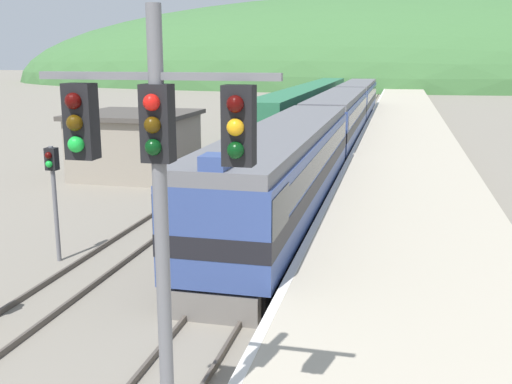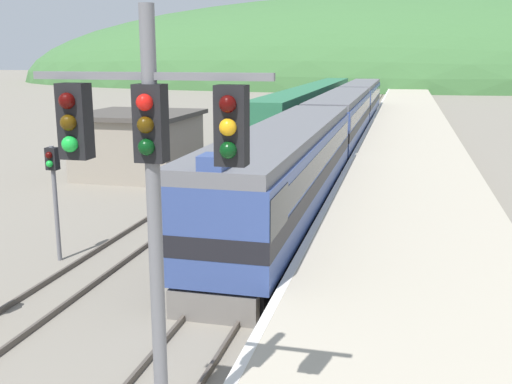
{
  "view_description": "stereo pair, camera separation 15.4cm",
  "coord_description": "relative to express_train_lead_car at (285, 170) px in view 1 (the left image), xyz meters",
  "views": [
    {
      "loc": [
        4.27,
        -2.4,
        6.56
      ],
      "look_at": [
        -0.06,
        15.82,
        2.29
      ],
      "focal_mm": 42.0,
      "sensor_mm": 36.0,
      "label": 1
    },
    {
      "loc": [
        4.42,
        -2.36,
        6.56
      ],
      "look_at": [
        -0.06,
        15.82,
        2.29
      ],
      "focal_mm": 42.0,
      "sensor_mm": 36.0,
      "label": 2
    }
  ],
  "objects": [
    {
      "name": "track_siding",
      "position": [
        -4.8,
        49.43,
        -2.04
      ],
      "size": [
        1.52,
        180.0,
        0.16
      ],
      "color": "#4C443D",
      "rests_on": "ground"
    },
    {
      "name": "station_shed",
      "position": [
        -9.83,
        7.58,
        -0.33
      ],
      "size": [
        6.13,
        6.28,
        3.53
      ],
      "color": "gray",
      "rests_on": "ground"
    },
    {
      "name": "signal_mast_main",
      "position": [
        1.21,
        -15.69,
        2.81
      ],
      "size": [
        3.3,
        0.42,
        7.2
      ],
      "color": "slate",
      "rests_on": "ground"
    },
    {
      "name": "track_main",
      "position": [
        0.0,
        49.43,
        -2.04
      ],
      "size": [
        1.52,
        180.0,
        0.16
      ],
      "color": "#4C443D",
      "rests_on": "ground"
    },
    {
      "name": "siding_train",
      "position": [
        -4.8,
        39.03,
        -0.29
      ],
      "size": [
        2.9,
        46.34,
        3.53
      ],
      "color": "black",
      "rests_on": "ground"
    },
    {
      "name": "signal_post_siding",
      "position": [
        -6.31,
        -6.36,
        0.61
      ],
      "size": [
        0.36,
        0.42,
        3.79
      ],
      "color": "slate",
      "rests_on": "ground"
    },
    {
      "name": "platform",
      "position": [
        4.91,
        29.43,
        -1.65
      ],
      "size": [
        6.65,
        140.0,
        0.94
      ],
      "color": "#B2A893",
      "rests_on": "ground"
    },
    {
      "name": "express_train_lead_car",
      "position": [
        0.0,
        0.0,
        0.0
      ],
      "size": [
        3.03,
        19.96,
        4.23
      ],
      "color": "black",
      "rests_on": "ground"
    },
    {
      "name": "carriage_third",
      "position": [
        0.0,
        41.45,
        -0.01
      ],
      "size": [
        3.02,
        19.65,
        3.87
      ],
      "color": "black",
      "rests_on": "ground"
    },
    {
      "name": "distant_hills",
      "position": [
        0.0,
        127.0,
        -2.12
      ],
      "size": [
        189.41,
        85.24,
        40.91
      ],
      "color": "#3D6B38",
      "rests_on": "ground"
    },
    {
      "name": "carriage_second",
      "position": [
        0.0,
        20.92,
        -0.01
      ],
      "size": [
        3.02,
        19.65,
        3.87
      ],
      "color": "black",
      "rests_on": "ground"
    }
  ]
}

